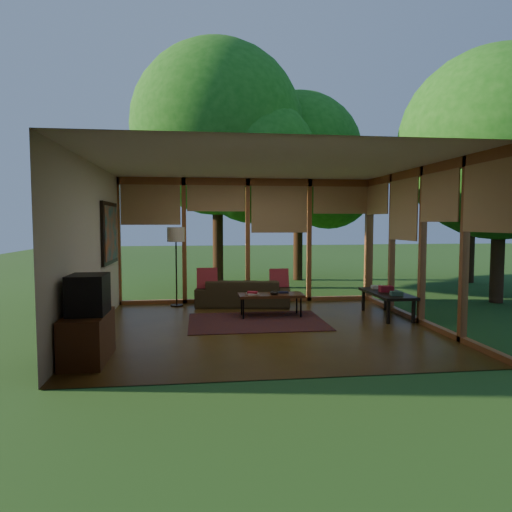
{
  "coord_description": "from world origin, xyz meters",
  "views": [
    {
      "loc": [
        -1.07,
        -7.4,
        1.75
      ],
      "look_at": [
        -0.05,
        0.7,
        1.15
      ],
      "focal_mm": 32.0,
      "sensor_mm": 36.0,
      "label": 1
    }
  ],
  "objects": [
    {
      "name": "television",
      "position": [
        -2.45,
        -1.53,
        0.85
      ],
      "size": [
        0.45,
        0.55,
        0.5
      ],
      "primitive_type": "cube",
      "color": "black",
      "rests_on": "media_cabinet"
    },
    {
      "name": "window_wall_back",
      "position": [
        0.0,
        2.5,
        1.35
      ],
      "size": [
        5.5,
        0.12,
        2.7
      ],
      "primitive_type": "cube",
      "color": "#A45F32",
      "rests_on": "ground"
    },
    {
      "name": "ceiling",
      "position": [
        0.0,
        0.0,
        2.7
      ],
      "size": [
        5.5,
        5.5,
        0.0
      ],
      "primitive_type": "plane",
      "rotation": [
        3.14,
        0.0,
        0.0
      ],
      "color": "silver",
      "rests_on": "ground"
    },
    {
      "name": "wall_left",
      "position": [
        -2.75,
        0.0,
        1.35
      ],
      "size": [
        0.04,
        5.0,
        2.7
      ],
      "primitive_type": "cube",
      "color": "beige",
      "rests_on": "ground"
    },
    {
      "name": "tree_se",
      "position": [
        5.24,
        1.76,
        3.4
      ],
      "size": [
        4.07,
        4.07,
        5.44
      ],
      "color": "#3B2415",
      "rests_on": "ground"
    },
    {
      "name": "window_wall_right",
      "position": [
        2.75,
        0.0,
        1.35
      ],
      "size": [
        0.12,
        5.0,
        2.7
      ],
      "primitive_type": "cube",
      "color": "#A45F32",
      "rests_on": "ground"
    },
    {
      "name": "rug",
      "position": [
        -0.07,
        0.45,
        0.01
      ],
      "size": [
        2.38,
        1.68,
        0.01
      ],
      "primitive_type": "cube",
      "color": "maroon",
      "rests_on": "floor"
    },
    {
      "name": "ct_book_lower",
      "position": [
        -0.1,
        0.82,
        0.44
      ],
      "size": [
        0.25,
        0.21,
        0.03
      ],
      "primitive_type": "cube",
      "rotation": [
        0.0,
        0.0,
        0.3
      ],
      "color": "beige",
      "rests_on": "coffee_table"
    },
    {
      "name": "side_console",
      "position": [
        2.4,
        0.62,
        0.41
      ],
      "size": [
        0.6,
        1.4,
        0.46
      ],
      "color": "black",
      "rests_on": "floor"
    },
    {
      "name": "tree_ne",
      "position": [
        1.94,
        6.28,
        3.7
      ],
      "size": [
        3.88,
        3.88,
        5.65
      ],
      "color": "#3B2415",
      "rests_on": "ground"
    },
    {
      "name": "media_cabinet",
      "position": [
        -2.47,
        -1.53,
        0.3
      ],
      "size": [
        0.5,
        1.0,
        0.6
      ],
      "primitive_type": "cube",
      "color": "#512B16",
      "rests_on": "floor"
    },
    {
      "name": "console_book_a",
      "position": [
        2.4,
        0.22,
        0.49
      ],
      "size": [
        0.22,
        0.18,
        0.07
      ],
      "primitive_type": "cube",
      "rotation": [
        0.0,
        0.0,
        -0.15
      ],
      "color": "#376052",
      "rests_on": "side_console"
    },
    {
      "name": "floor_lamp",
      "position": [
        -1.53,
        2.17,
        1.41
      ],
      "size": [
        0.36,
        0.36,
        1.65
      ],
      "color": "black",
      "rests_on": "floor"
    },
    {
      "name": "pillow_left",
      "position": [
        -0.9,
        1.95,
        0.59
      ],
      "size": [
        0.42,
        0.23,
        0.44
      ],
      "primitive_type": "cube",
      "rotation": [
        -0.21,
        0.0,
        0.0
      ],
      "color": "maroon",
      "rests_on": "sofa"
    },
    {
      "name": "wall_front",
      "position": [
        0.0,
        -2.5,
        1.35
      ],
      "size": [
        5.5,
        0.04,
        2.7
      ],
      "primitive_type": "cube",
      "color": "beige",
      "rests_on": "ground"
    },
    {
      "name": "ct_bowl",
      "position": [
        0.3,
        0.77,
        0.46
      ],
      "size": [
        0.16,
        0.16,
        0.07
      ],
      "primitive_type": "ellipsoid",
      "color": "black",
      "rests_on": "coffee_table"
    },
    {
      "name": "ct_book_side",
      "position": [
        0.5,
        0.95,
        0.44
      ],
      "size": [
        0.18,
        0.14,
        0.03
      ],
      "primitive_type": "cube",
      "rotation": [
        0.0,
        0.0,
        0.03
      ],
      "color": "black",
      "rests_on": "coffee_table"
    },
    {
      "name": "console_book_b",
      "position": [
        2.4,
        0.67,
        0.51
      ],
      "size": [
        0.26,
        0.2,
        0.11
      ],
      "primitive_type": "cube",
      "rotation": [
        0.0,
        0.0,
        -0.11
      ],
      "color": "maroon",
      "rests_on": "side_console"
    },
    {
      "name": "tree_nw",
      "position": [
        -0.55,
        4.94,
        4.21
      ],
      "size": [
        4.56,
        4.56,
        6.5
      ],
      "color": "#3B2415",
      "rests_on": "ground"
    },
    {
      "name": "tree_far",
      "position": [
        6.5,
        4.99,
        3.18
      ],
      "size": [
        2.67,
        2.67,
        4.53
      ],
      "color": "#3B2415",
      "rests_on": "ground"
    },
    {
      "name": "floor",
      "position": [
        0.0,
        0.0,
        0.0
      ],
      "size": [
        5.5,
        5.5,
        0.0
      ],
      "primitive_type": "plane",
      "color": "brown",
      "rests_on": "ground"
    },
    {
      "name": "wall_painting",
      "position": [
        -2.71,
        1.4,
        1.55
      ],
      "size": [
        0.06,
        1.35,
        1.15
      ],
      "color": "black",
      "rests_on": "wall_left"
    },
    {
      "name": "console_book_c",
      "position": [
        2.4,
        1.07,
        0.49
      ],
      "size": [
        0.24,
        0.19,
        0.06
      ],
      "primitive_type": "cube",
      "rotation": [
        0.0,
        0.0,
        -0.09
      ],
      "color": "beige",
      "rests_on": "side_console"
    },
    {
      "name": "pillow_right",
      "position": [
        0.6,
        1.95,
        0.57
      ],
      "size": [
        0.39,
        0.21,
        0.41
      ],
      "primitive_type": "cube",
      "rotation": [
        -0.21,
        0.0,
        0.0
      ],
      "color": "maroon",
      "rests_on": "sofa"
    },
    {
      "name": "coffee_table",
      "position": [
        0.25,
        0.87,
        0.39
      ],
      "size": [
        1.2,
        0.5,
        0.43
      ],
      "color": "#512B16",
      "rests_on": "floor"
    },
    {
      "name": "sofa",
      "position": [
        -0.15,
        2.0,
        0.28
      ],
      "size": [
        2.03,
        1.04,
        0.57
      ],
      "primitive_type": "imported",
      "rotation": [
        0.0,
        0.0,
        2.99
      ],
      "color": "#3B321D",
      "rests_on": "floor"
    },
    {
      "name": "exterior_lawn",
      "position": [
        8.0,
        8.0,
        -0.01
      ],
      "size": [
        40.0,
        40.0,
        0.0
      ],
      "primitive_type": "plane",
      "color": "#295520",
      "rests_on": "ground"
    },
    {
      "name": "ct_book_upper",
      "position": [
        -0.1,
        0.82,
        0.47
      ],
      "size": [
        0.21,
        0.17,
        0.03
      ],
      "primitive_type": "cube",
      "rotation": [
        0.0,
        0.0,
        -0.19
      ],
      "color": "maroon",
      "rests_on": "coffee_table"
    }
  ]
}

